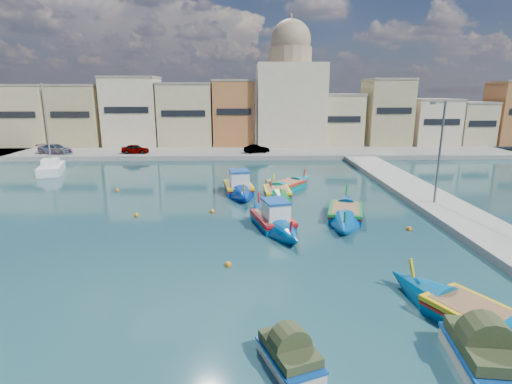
# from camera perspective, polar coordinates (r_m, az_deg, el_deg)

# --- Properties ---
(ground) EXTENTS (160.00, 160.00, 0.00)m
(ground) POSITION_cam_1_polar(r_m,az_deg,el_deg) (24.55, -9.09, -6.68)
(ground) COLOR #122E37
(ground) RESTS_ON ground
(east_quay) EXTENTS (4.00, 70.00, 0.50)m
(east_quay) POSITION_cam_1_polar(r_m,az_deg,el_deg) (28.35, 30.06, -5.07)
(east_quay) COLOR gray
(east_quay) RESTS_ON ground
(north_quay) EXTENTS (80.00, 8.00, 0.60)m
(north_quay) POSITION_cam_1_polar(r_m,az_deg,el_deg) (55.46, -4.82, 5.49)
(north_quay) COLOR gray
(north_quay) RESTS_ON ground
(north_townhouses) EXTENTS (83.20, 7.87, 10.19)m
(north_townhouses) POSITION_cam_1_polar(r_m,az_deg,el_deg) (62.28, 1.74, 10.83)
(north_townhouses) COLOR tan
(north_townhouses) RESTS_ON ground
(church_block) EXTENTS (10.00, 10.00, 19.10)m
(church_block) POSITION_cam_1_polar(r_m,az_deg,el_deg) (63.08, 4.83, 13.93)
(church_block) COLOR beige
(church_block) RESTS_ON ground
(quay_street_lamp) EXTENTS (1.18, 0.16, 8.00)m
(quay_street_lamp) POSITION_cam_1_polar(r_m,az_deg,el_deg) (32.31, 24.69, 5.20)
(quay_street_lamp) COLOR #595B60
(quay_street_lamp) RESTS_ON ground
(parked_cars) EXTENTS (30.83, 2.48, 1.29)m
(parked_cars) POSITION_cam_1_polar(r_m,az_deg,el_deg) (56.27, -18.73, 5.85)
(parked_cars) COLOR #4C1919
(parked_cars) RESTS_ON north_quay
(luzzu_turquoise_cabin) EXTENTS (4.27, 9.47, 2.97)m
(luzzu_turquoise_cabin) POSITION_cam_1_polar(r_m,az_deg,el_deg) (26.40, 2.46, -4.17)
(luzzu_turquoise_cabin) COLOR #0054A1
(luzzu_turquoise_cabin) RESTS_ON ground
(luzzu_blue_cabin) EXTENTS (3.49, 9.28, 3.21)m
(luzzu_blue_cabin) POSITION_cam_1_polar(r_m,az_deg,el_deg) (35.06, -2.50, 0.53)
(luzzu_blue_cabin) COLOR #002FA5
(luzzu_blue_cabin) RESTS_ON ground
(luzzu_cyan_mid) EXTENTS (6.45, 7.51, 2.38)m
(luzzu_cyan_mid) POSITION_cam_1_polar(r_m,az_deg,el_deg) (36.56, 4.65, 0.84)
(luzzu_cyan_mid) COLOR #007999
(luzzu_cyan_mid) RESTS_ON ground
(luzzu_green) EXTENTS (2.31, 7.99, 2.50)m
(luzzu_green) POSITION_cam_1_polar(r_m,az_deg,el_deg) (33.74, 3.03, -0.24)
(luzzu_green) COLOR #0A7244
(luzzu_green) RESTS_ON ground
(luzzu_blue_south) EXTENTS (4.51, 9.74, 2.74)m
(luzzu_blue_south) POSITION_cam_1_polar(r_m,az_deg,el_deg) (28.79, 12.62, -3.09)
(luzzu_blue_south) COLOR #004DA0
(luzzu_blue_south) RESTS_ON ground
(luzzu_cyan_south) EXTENTS (5.86, 8.58, 2.66)m
(luzzu_cyan_south) POSITION_cam_1_polar(r_m,az_deg,el_deg) (17.96, 28.85, -15.59)
(luzzu_cyan_south) COLOR #005C98
(luzzu_cyan_south) RESTS_ON ground
(tender_near) EXTENTS (2.20, 2.88, 1.26)m
(tender_near) POSITION_cam_1_polar(r_m,az_deg,el_deg) (14.00, 4.78, -22.17)
(tender_near) COLOR beige
(tender_near) RESTS_ON ground
(tender_far) EXTENTS (2.15, 3.41, 1.58)m
(tender_far) POSITION_cam_1_polar(r_m,az_deg,el_deg) (15.64, 29.69, -19.47)
(tender_far) COLOR beige
(tender_far) RESTS_ON ground
(yacht_north) EXTENTS (4.31, 8.00, 10.28)m
(yacht_north) POSITION_cam_1_polar(r_m,az_deg,el_deg) (50.45, -26.93, 3.24)
(yacht_north) COLOR white
(yacht_north) RESTS_ON ground
(mooring_buoys) EXTENTS (22.34, 19.75, 0.36)m
(mooring_buoys) POSITION_cam_1_polar(r_m,az_deg,el_deg) (29.89, -4.69, -2.55)
(mooring_buoys) COLOR orange
(mooring_buoys) RESTS_ON ground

